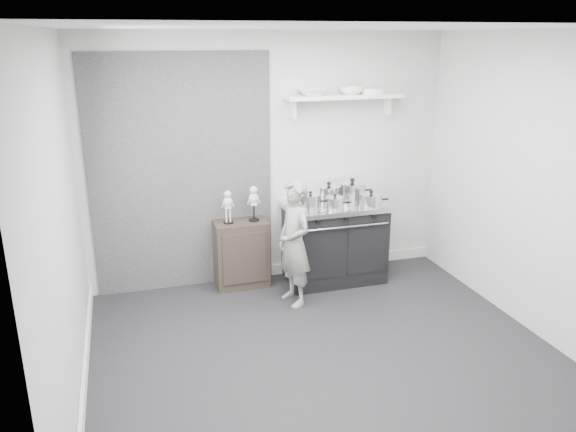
# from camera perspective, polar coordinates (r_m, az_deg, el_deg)

# --- Properties ---
(ground) EXTENTS (4.00, 4.00, 0.00)m
(ground) POSITION_cam_1_polar(r_m,az_deg,el_deg) (5.04, 3.78, -13.84)
(ground) COLOR black
(ground) RESTS_ON ground
(room_shell) EXTENTS (4.02, 3.62, 2.71)m
(room_shell) POSITION_cam_1_polar(r_m,az_deg,el_deg) (4.51, 2.48, 4.96)
(room_shell) COLOR #B7B7B4
(room_shell) RESTS_ON ground
(wall_shelf) EXTENTS (1.30, 0.26, 0.24)m
(wall_shelf) POSITION_cam_1_polar(r_m,az_deg,el_deg) (6.17, 5.73, 11.88)
(wall_shelf) COLOR white
(wall_shelf) RESTS_ON room_shell
(stove) EXTENTS (1.11, 0.69, 0.89)m
(stove) POSITION_cam_1_polar(r_m,az_deg,el_deg) (6.29, 4.74, -2.59)
(stove) COLOR black
(stove) RESTS_ON ground
(side_cabinet) EXTENTS (0.57, 0.33, 0.74)m
(side_cabinet) POSITION_cam_1_polar(r_m,az_deg,el_deg) (6.16, -4.76, -3.85)
(side_cabinet) COLOR black
(side_cabinet) RESTS_ON ground
(child) EXTENTS (0.41, 0.53, 1.30)m
(child) POSITION_cam_1_polar(r_m,az_deg,el_deg) (5.65, 0.66, -2.79)
(child) COLOR gray
(child) RESTS_ON ground
(pot_front_left) EXTENTS (0.30, 0.21, 0.20)m
(pot_front_left) POSITION_cam_1_polar(r_m,az_deg,el_deg) (5.94, 2.29, 1.50)
(pot_front_left) COLOR silver
(pot_front_left) RESTS_ON stove
(pot_back_left) EXTENTS (0.36, 0.27, 0.22)m
(pot_back_left) POSITION_cam_1_polar(r_m,az_deg,el_deg) (6.24, 4.16, 2.35)
(pot_back_left) COLOR silver
(pot_back_left) RESTS_ON stove
(pot_back_right) EXTENTS (0.39, 0.30, 0.24)m
(pot_back_right) POSITION_cam_1_polar(r_m,az_deg,el_deg) (6.33, 6.52, 2.59)
(pot_back_right) COLOR silver
(pot_back_right) RESTS_ON stove
(pot_front_right) EXTENTS (0.33, 0.24, 0.18)m
(pot_front_right) POSITION_cam_1_polar(r_m,az_deg,el_deg) (6.10, 8.42, 1.65)
(pot_front_right) COLOR silver
(pot_front_right) RESTS_ON stove
(pot_front_center) EXTENTS (0.28, 0.19, 0.16)m
(pot_front_center) POSITION_cam_1_polar(r_m,az_deg,el_deg) (5.96, 4.77, 1.35)
(pot_front_center) COLOR silver
(pot_front_center) RESTS_ON stove
(skeleton_full) EXTENTS (0.12, 0.07, 0.41)m
(skeleton_full) POSITION_cam_1_polar(r_m,az_deg,el_deg) (5.95, -6.12, 1.17)
(skeleton_full) COLOR beige
(skeleton_full) RESTS_ON side_cabinet
(skeleton_torso) EXTENTS (0.12, 0.08, 0.44)m
(skeleton_torso) POSITION_cam_1_polar(r_m,az_deg,el_deg) (6.00, -3.50, 1.54)
(skeleton_torso) COLOR beige
(skeleton_torso) RESTS_ON side_cabinet
(bowl_large) EXTENTS (0.31, 0.31, 0.08)m
(bowl_large) POSITION_cam_1_polar(r_m,az_deg,el_deg) (6.03, 2.52, 12.48)
(bowl_large) COLOR white
(bowl_large) RESTS_ON wall_shelf
(bowl_small) EXTENTS (0.25, 0.25, 0.08)m
(bowl_small) POSITION_cam_1_polar(r_m,az_deg,el_deg) (6.19, 6.45, 12.54)
(bowl_small) COLOR white
(bowl_small) RESTS_ON wall_shelf
(plate_stack) EXTENTS (0.27, 0.27, 0.06)m
(plate_stack) POSITION_cam_1_polar(r_m,az_deg,el_deg) (6.29, 8.57, 12.45)
(plate_stack) COLOR white
(plate_stack) RESTS_ON wall_shelf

